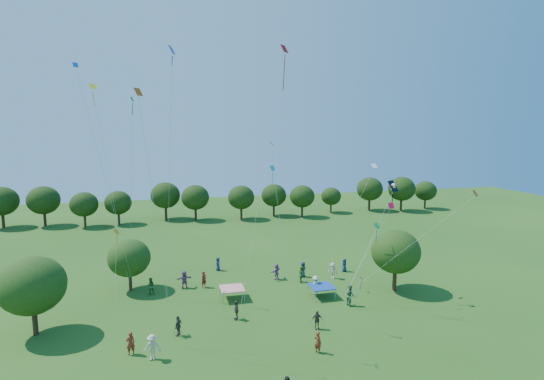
% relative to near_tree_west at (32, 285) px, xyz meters
% --- Properties ---
extents(near_tree_west, '(5.01, 5.01, 6.30)m').
position_rel_near_tree_west_xyz_m(near_tree_west, '(0.00, 0.00, 0.00)').
color(near_tree_west, '#422B19').
rests_on(near_tree_west, ground).
extents(near_tree_north, '(4.15, 4.15, 5.21)m').
position_rel_near_tree_west_xyz_m(near_tree_north, '(6.45, 7.99, -0.69)').
color(near_tree_north, '#422B19').
rests_on(near_tree_north, ground).
extents(near_tree_east, '(4.81, 4.81, 6.15)m').
position_rel_near_tree_west_xyz_m(near_tree_east, '(32.09, 1.67, -0.06)').
color(near_tree_east, '#422B19').
rests_on(near_tree_east, ground).
extents(treeline, '(88.01, 8.77, 6.77)m').
position_rel_near_tree_west_xyz_m(treeline, '(17.00, 40.09, 0.06)').
color(treeline, '#422B19').
rests_on(treeline, ground).
extents(tent_red_stripe, '(2.20, 2.20, 1.10)m').
position_rel_near_tree_west_xyz_m(tent_red_stripe, '(15.99, 3.32, -3.00)').
color(tent_red_stripe, red).
rests_on(tent_red_stripe, ground).
extents(tent_blue, '(2.20, 2.20, 1.10)m').
position_rel_near_tree_west_xyz_m(tent_blue, '(24.39, 1.77, -3.00)').
color(tent_blue, '#173E97').
rests_on(tent_blue, ground).
extents(crowd_person_0, '(0.56, 0.83, 1.54)m').
position_rel_near_tree_west_xyz_m(crowd_person_0, '(15.65, 11.84, -3.26)').
color(crowd_person_0, navy).
rests_on(crowd_person_0, ground).
extents(crowd_person_1, '(0.75, 0.69, 1.69)m').
position_rel_near_tree_west_xyz_m(crowd_person_1, '(13.65, 6.95, -3.19)').
color(crowd_person_1, maroon).
rests_on(crowd_person_1, ground).
extents(crowd_person_2, '(0.87, 0.52, 1.68)m').
position_rel_near_tree_west_xyz_m(crowd_person_2, '(8.44, 6.36, -3.19)').
color(crowd_person_2, '#2C662B').
rests_on(crowd_person_2, ground).
extents(crowd_person_3, '(1.15, 1.21, 1.77)m').
position_rel_near_tree_west_xyz_m(crowd_person_3, '(27.32, 6.21, -3.15)').
color(crowd_person_3, '#C1A99B').
rests_on(crowd_person_3, ground).
extents(crowd_person_4, '(0.85, 1.04, 1.62)m').
position_rel_near_tree_west_xyz_m(crowd_person_4, '(10.85, -2.84, -3.22)').
color(crowd_person_4, '#413A34').
rests_on(crowd_person_4, ground).
extents(crowd_person_5, '(1.62, 1.50, 1.75)m').
position_rel_near_tree_west_xyz_m(crowd_person_5, '(21.39, 7.47, -3.16)').
color(crowd_person_5, '#945796').
rests_on(crowd_person_5, ground).
extents(crowd_person_6, '(0.84, 0.72, 1.50)m').
position_rel_near_tree_west_xyz_m(crowd_person_6, '(29.49, 8.06, -3.28)').
color(crowd_person_6, navy).
rests_on(crowd_person_6, ground).
extents(crowd_person_7, '(0.65, 0.70, 1.59)m').
position_rel_near_tree_west_xyz_m(crowd_person_7, '(20.51, -7.85, -3.24)').
color(crowd_person_7, maroon).
rests_on(crowd_person_7, ground).
extents(crowd_person_8, '(0.65, 0.93, 1.70)m').
position_rel_near_tree_west_xyz_m(crowd_person_8, '(23.81, 6.05, -3.18)').
color(crowd_person_8, '#2C6029').
rests_on(crowd_person_8, ground).
extents(crowd_person_9, '(1.29, 0.79, 1.84)m').
position_rel_near_tree_west_xyz_m(crowd_person_9, '(8.99, -5.96, -3.11)').
color(crowd_person_9, beige).
rests_on(crowd_person_9, ground).
extents(crowd_person_10, '(0.46, 0.98, 1.66)m').
position_rel_near_tree_west_xyz_m(crowd_person_10, '(15.68, -1.13, -3.20)').
color(crowd_person_10, '#453937').
rests_on(crowd_person_10, ground).
extents(crowd_person_11, '(1.76, 0.90, 1.80)m').
position_rel_near_tree_west_xyz_m(crowd_person_11, '(11.71, 7.31, -3.13)').
color(crowd_person_11, '#895083').
rests_on(crowd_person_11, ground).
extents(crowd_person_12, '(0.92, 0.90, 1.69)m').
position_rel_near_tree_west_xyz_m(crowd_person_12, '(24.38, 7.50, -3.19)').
color(crowd_person_12, navy).
rests_on(crowd_person_12, ground).
extents(crowd_person_13, '(0.73, 0.58, 1.70)m').
position_rel_near_tree_west_xyz_m(crowd_person_13, '(7.46, -4.88, -3.18)').
color(crowd_person_13, maroon).
rests_on(crowd_person_13, ground).
extents(crowd_person_14, '(0.70, 1.04, 1.92)m').
position_rel_near_tree_west_xyz_m(crowd_person_14, '(26.19, -0.70, -3.07)').
color(crowd_person_14, '#296039').
rests_on(crowd_person_14, ground).
extents(crowd_person_15, '(1.27, 0.78, 1.81)m').
position_rel_near_tree_west_xyz_m(crowd_person_15, '(24.09, 2.63, -3.13)').
color(crowd_person_15, beige).
rests_on(crowd_person_15, ground).
extents(crowd_person_16, '(0.92, 0.44, 1.55)m').
position_rel_near_tree_west_xyz_m(crowd_person_16, '(21.69, -4.40, -3.25)').
color(crowd_person_16, '#443836').
rests_on(crowd_person_16, ground).
extents(pirate_kite, '(5.59, 1.90, 9.98)m').
position_rel_near_tree_west_xyz_m(pirate_kite, '(30.42, -0.13, 6.61)').
color(pirate_kite, black).
extents(red_high_kite, '(5.12, 4.06, 21.87)m').
position_rel_near_tree_west_xyz_m(red_high_kite, '(19.86, 1.17, 15.12)').
color(red_high_kite, red).
extents(small_kite_0, '(4.70, 0.49, 8.10)m').
position_rel_near_tree_west_xyz_m(small_kite_0, '(29.18, -0.98, 3.85)').
color(small_kite_0, '#E50D3C').
extents(small_kite_1, '(0.43, 3.06, 6.84)m').
position_rel_near_tree_west_xyz_m(small_kite_1, '(6.32, -0.40, 2.93)').
color(small_kite_1, orange).
extents(small_kite_2, '(1.86, 0.96, 13.45)m').
position_rel_near_tree_west_xyz_m(small_kite_2, '(20.92, 6.51, 7.88)').
color(small_kite_2, orange).
extents(small_kite_3, '(1.21, 0.56, 17.53)m').
position_rel_near_tree_west_xyz_m(small_kite_3, '(7.29, 6.19, 9.96)').
color(small_kite_3, '#178238').
extents(small_kite_4, '(1.34, 1.03, 20.39)m').
position_rel_near_tree_west_xyz_m(small_kite_4, '(10.80, -3.71, 13.23)').
color(small_kite_4, blue).
extents(small_kite_5, '(0.75, 2.07, 3.38)m').
position_rel_near_tree_west_xyz_m(small_kite_5, '(24.66, -5.63, -0.06)').
color(small_kite_5, '#92187C').
extents(small_kite_6, '(4.08, 2.80, 11.37)m').
position_rel_near_tree_west_xyz_m(small_kite_6, '(28.98, 2.82, 6.09)').
color(small_kite_6, white).
extents(small_kite_7, '(2.41, 2.36, 11.16)m').
position_rel_near_tree_west_xyz_m(small_kite_7, '(20.68, 5.30, 6.26)').
color(small_kite_7, '#0DABC4').
extents(small_kite_8, '(9.39, 4.92, 9.77)m').
position_rel_near_tree_west_xyz_m(small_kite_8, '(32.60, -5.00, 4.78)').
color(small_kite_8, '#B8420A').
extents(small_kite_9, '(1.86, 1.25, 17.32)m').
position_rel_near_tree_west_xyz_m(small_kite_9, '(9.11, -5.03, 10.54)').
color(small_kite_9, '#DA4D0B').
extents(small_kite_10, '(2.95, 3.01, 18.87)m').
position_rel_near_tree_west_xyz_m(small_kite_10, '(4.41, 8.05, 12.21)').
color(small_kite_10, yellow).
extents(small_kite_11, '(4.24, 2.21, 5.92)m').
position_rel_near_tree_west_xyz_m(small_kite_11, '(28.96, 0.38, 2.18)').
color(small_kite_11, green).
extents(small_kite_12, '(4.14, 0.43, 20.39)m').
position_rel_near_tree_west_xyz_m(small_kite_12, '(4.19, 6.03, 11.21)').
color(small_kite_12, blue).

